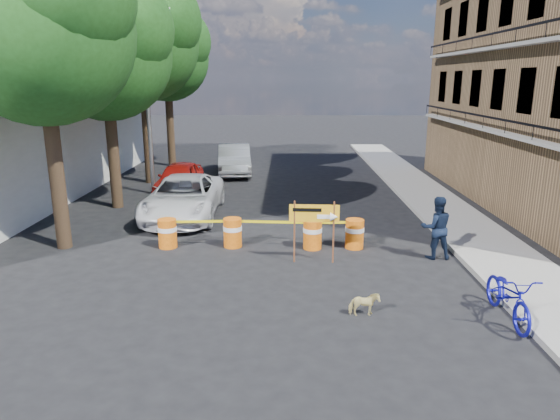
{
  "coord_description": "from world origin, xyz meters",
  "views": [
    {
      "loc": [
        0.04,
        -12.52,
        5.04
      ],
      "look_at": [
        -0.14,
        1.67,
        1.3
      ],
      "focal_mm": 32.0,
      "sensor_mm": 36.0,
      "label": 1
    }
  ],
  "objects_px": {
    "barrel_far_left": "(167,233)",
    "sedan_silver": "(234,159)",
    "pedestrian": "(436,228)",
    "sedan_red": "(179,178)",
    "barrel_mid_left": "(233,232)",
    "barrel_far_right": "(355,233)",
    "barrel_mid_right": "(312,234)",
    "bicycle": "(511,273)",
    "suv_white": "(184,197)",
    "detour_sign": "(320,218)",
    "dog": "(364,304)"
  },
  "relations": [
    {
      "from": "barrel_mid_left",
      "to": "pedestrian",
      "type": "height_order",
      "value": "pedestrian"
    },
    {
      "from": "bicycle",
      "to": "detour_sign",
      "type": "bearing_deg",
      "value": 138.16
    },
    {
      "from": "barrel_mid_left",
      "to": "dog",
      "type": "height_order",
      "value": "barrel_mid_left"
    },
    {
      "from": "barrel_far_left",
      "to": "barrel_mid_left",
      "type": "bearing_deg",
      "value": 2.85
    },
    {
      "from": "pedestrian",
      "to": "sedan_red",
      "type": "distance_m",
      "value": 12.41
    },
    {
      "from": "pedestrian",
      "to": "sedan_red",
      "type": "height_order",
      "value": "pedestrian"
    },
    {
      "from": "sedan_red",
      "to": "sedan_silver",
      "type": "distance_m",
      "value": 5.21
    },
    {
      "from": "barrel_mid_right",
      "to": "sedan_red",
      "type": "relative_size",
      "value": 0.22
    },
    {
      "from": "pedestrian",
      "to": "sedan_red",
      "type": "bearing_deg",
      "value": -43.3
    },
    {
      "from": "barrel_mid_left",
      "to": "barrel_mid_right",
      "type": "height_order",
      "value": "same"
    },
    {
      "from": "bicycle",
      "to": "suv_white",
      "type": "xyz_separation_m",
      "value": [
        -8.59,
        8.17,
        -0.3
      ]
    },
    {
      "from": "barrel_mid_left",
      "to": "barrel_far_right",
      "type": "relative_size",
      "value": 1.0
    },
    {
      "from": "barrel_far_right",
      "to": "bicycle",
      "type": "xyz_separation_m",
      "value": [
        2.67,
        -4.69,
        0.59
      ]
    },
    {
      "from": "barrel_mid_left",
      "to": "barrel_far_right",
      "type": "xyz_separation_m",
      "value": [
        3.74,
        -0.07,
        0.0
      ]
    },
    {
      "from": "suv_white",
      "to": "sedan_red",
      "type": "relative_size",
      "value": 1.33
    },
    {
      "from": "suv_white",
      "to": "sedan_silver",
      "type": "height_order",
      "value": "sedan_silver"
    },
    {
      "from": "barrel_far_right",
      "to": "dog",
      "type": "bearing_deg",
      "value": -94.83
    },
    {
      "from": "barrel_mid_left",
      "to": "detour_sign",
      "type": "height_order",
      "value": "detour_sign"
    },
    {
      "from": "barrel_mid_left",
      "to": "pedestrian",
      "type": "xyz_separation_m",
      "value": [
        5.95,
        -0.93,
        0.44
      ]
    },
    {
      "from": "barrel_mid_right",
      "to": "pedestrian",
      "type": "bearing_deg",
      "value": -12.63
    },
    {
      "from": "barrel_mid_right",
      "to": "barrel_far_right",
      "type": "xyz_separation_m",
      "value": [
        1.29,
        0.08,
        0.0
      ]
    },
    {
      "from": "barrel_mid_right",
      "to": "barrel_mid_left",
      "type": "bearing_deg",
      "value": 176.55
    },
    {
      "from": "dog",
      "to": "barrel_far_left",
      "type": "bearing_deg",
      "value": 43.96
    },
    {
      "from": "barrel_far_left",
      "to": "pedestrian",
      "type": "height_order",
      "value": "pedestrian"
    },
    {
      "from": "detour_sign",
      "to": "pedestrian",
      "type": "height_order",
      "value": "pedestrian"
    },
    {
      "from": "detour_sign",
      "to": "dog",
      "type": "height_order",
      "value": "detour_sign"
    },
    {
      "from": "bicycle",
      "to": "barrel_far_left",
      "type": "bearing_deg",
      "value": 150.94
    },
    {
      "from": "barrel_mid_right",
      "to": "sedan_red",
      "type": "distance_m",
      "value": 9.47
    },
    {
      "from": "barrel_far_left",
      "to": "sedan_silver",
      "type": "bearing_deg",
      "value": 86.28
    },
    {
      "from": "pedestrian",
      "to": "detour_sign",
      "type": "bearing_deg",
      "value": 6.41
    },
    {
      "from": "barrel_far_right",
      "to": "dog",
      "type": "distance_m",
      "value": 4.58
    },
    {
      "from": "barrel_far_right",
      "to": "pedestrian",
      "type": "relative_size",
      "value": 0.49
    },
    {
      "from": "pedestrian",
      "to": "bicycle",
      "type": "distance_m",
      "value": 3.86
    },
    {
      "from": "sedan_red",
      "to": "sedan_silver",
      "type": "xyz_separation_m",
      "value": [
        2.0,
        4.81,
        0.09
      ]
    },
    {
      "from": "sedan_red",
      "to": "barrel_far_right",
      "type": "bearing_deg",
      "value": -44.78
    },
    {
      "from": "barrel_mid_right",
      "to": "pedestrian",
      "type": "distance_m",
      "value": 3.61
    },
    {
      "from": "barrel_mid_right",
      "to": "pedestrian",
      "type": "xyz_separation_m",
      "value": [
        3.5,
        -0.78,
        0.44
      ]
    },
    {
      "from": "dog",
      "to": "bicycle",
      "type": "bearing_deg",
      "value": -98.15
    },
    {
      "from": "barrel_mid_left",
      "to": "dog",
      "type": "relative_size",
      "value": 1.39
    },
    {
      "from": "barrel_mid_left",
      "to": "sedan_red",
      "type": "relative_size",
      "value": 0.22
    },
    {
      "from": "bicycle",
      "to": "suv_white",
      "type": "height_order",
      "value": "bicycle"
    },
    {
      "from": "sedan_silver",
      "to": "barrel_far_right",
      "type": "bearing_deg",
      "value": -74.96
    },
    {
      "from": "bicycle",
      "to": "dog",
      "type": "bearing_deg",
      "value": 177.57
    },
    {
      "from": "detour_sign",
      "to": "sedan_silver",
      "type": "xyz_separation_m",
      "value": [
        -3.79,
        13.61,
        -0.51
      ]
    },
    {
      "from": "suv_white",
      "to": "sedan_red",
      "type": "xyz_separation_m",
      "value": [
        -1.01,
        4.04,
        -0.06
      ]
    },
    {
      "from": "barrel_mid_right",
      "to": "dog",
      "type": "xyz_separation_m",
      "value": [
        0.9,
        -4.49,
        -0.2
      ]
    },
    {
      "from": "barrel_mid_left",
      "to": "dog",
      "type": "bearing_deg",
      "value": -54.08
    },
    {
      "from": "pedestrian",
      "to": "suv_white",
      "type": "xyz_separation_m",
      "value": [
        -8.14,
        4.34,
        -0.15
      ]
    },
    {
      "from": "pedestrian",
      "to": "sedan_red",
      "type": "xyz_separation_m",
      "value": [
        -9.14,
        8.39,
        -0.22
      ]
    },
    {
      "from": "pedestrian",
      "to": "barrel_mid_left",
      "type": "bearing_deg",
      "value": -9.67
    }
  ]
}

